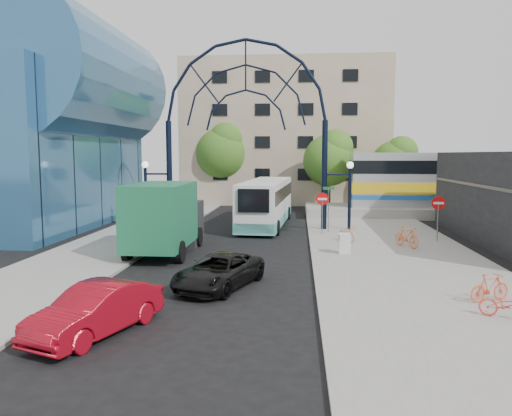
# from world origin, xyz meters

# --- Properties ---
(ground) EXTENTS (120.00, 120.00, 0.00)m
(ground) POSITION_xyz_m (0.00, 0.00, 0.00)
(ground) COLOR black
(ground) RESTS_ON ground
(sidewalk_east) EXTENTS (8.00, 56.00, 0.12)m
(sidewalk_east) POSITION_xyz_m (8.00, 4.00, 0.06)
(sidewalk_east) COLOR gray
(sidewalk_east) RESTS_ON ground
(plaza_west) EXTENTS (5.00, 50.00, 0.12)m
(plaza_west) POSITION_xyz_m (-6.50, 6.00, 0.06)
(plaza_west) COLOR gray
(plaza_west) RESTS_ON ground
(gateway_arch) EXTENTS (13.64, 0.44, 12.10)m
(gateway_arch) POSITION_xyz_m (0.00, 14.00, 8.56)
(gateway_arch) COLOR black
(gateway_arch) RESTS_ON ground
(stop_sign) EXTENTS (0.80, 0.07, 2.50)m
(stop_sign) POSITION_xyz_m (4.80, 12.00, 1.99)
(stop_sign) COLOR slate
(stop_sign) RESTS_ON sidewalk_east
(do_not_enter_sign) EXTENTS (0.76, 0.07, 2.48)m
(do_not_enter_sign) POSITION_xyz_m (11.00, 10.00, 1.98)
(do_not_enter_sign) COLOR slate
(do_not_enter_sign) RESTS_ON sidewalk_east
(street_name_sign) EXTENTS (0.70, 0.70, 2.80)m
(street_name_sign) POSITION_xyz_m (5.20, 12.60, 2.13)
(street_name_sign) COLOR slate
(street_name_sign) RESTS_ON sidewalk_east
(sandwich_board) EXTENTS (0.55, 0.61, 0.99)m
(sandwich_board) POSITION_xyz_m (5.60, 5.98, 0.74)
(sandwich_board) COLOR white
(sandwich_board) RESTS_ON sidewalk_east
(transit_hall) EXTENTS (16.50, 18.00, 14.50)m
(transit_hall) POSITION_xyz_m (-15.30, 15.00, 6.70)
(transit_hall) COLOR #2D618C
(transit_hall) RESTS_ON ground
(apartment_block) EXTENTS (20.00, 12.10, 14.00)m
(apartment_block) POSITION_xyz_m (2.00, 34.97, 7.00)
(apartment_block) COLOR tan
(apartment_block) RESTS_ON ground
(tree_north_a) EXTENTS (4.48, 4.48, 7.00)m
(tree_north_a) POSITION_xyz_m (6.12, 25.93, 4.61)
(tree_north_a) COLOR #382314
(tree_north_a) RESTS_ON ground
(tree_north_b) EXTENTS (5.12, 5.12, 8.00)m
(tree_north_b) POSITION_xyz_m (-3.88, 29.93, 5.27)
(tree_north_b) COLOR #382314
(tree_north_b) RESTS_ON ground
(tree_north_c) EXTENTS (4.16, 4.16, 6.50)m
(tree_north_c) POSITION_xyz_m (12.12, 27.93, 4.28)
(tree_north_c) COLOR #382314
(tree_north_c) RESTS_ON ground
(city_bus) EXTENTS (3.26, 11.41, 3.09)m
(city_bus) POSITION_xyz_m (1.18, 16.14, 1.62)
(city_bus) COLOR white
(city_bus) RESTS_ON ground
(green_truck) EXTENTS (2.73, 6.96, 3.51)m
(green_truck) POSITION_xyz_m (-3.13, 6.02, 1.75)
(green_truck) COLOR black
(green_truck) RESTS_ON ground
(black_suv) EXTENTS (3.35, 4.81, 1.22)m
(black_suv) POSITION_xyz_m (0.48, -0.14, 0.61)
(black_suv) COLOR black
(black_suv) RESTS_ON ground
(red_sedan) EXTENTS (2.82, 4.40, 1.37)m
(red_sedan) POSITION_xyz_m (-2.07, -5.15, 0.69)
(red_sedan) COLOR maroon
(red_sedan) RESTS_ON ground
(bike_near_a) EXTENTS (1.17, 1.65, 0.82)m
(bike_near_a) POSITION_xyz_m (6.02, 9.54, 0.53)
(bike_near_a) COLOR #F45E30
(bike_near_a) RESTS_ON sidewalk_east
(bike_near_b) EXTENTS (1.29, 1.86, 1.10)m
(bike_near_b) POSITION_xyz_m (8.92, 8.00, 0.67)
(bike_near_b) COLOR orange
(bike_near_b) RESTS_ON sidewalk_east
(bike_far_a) EXTENTS (1.64, 1.19, 0.82)m
(bike_far_a) POSITION_xyz_m (9.44, -3.22, 0.53)
(bike_far_a) COLOR #F34130
(bike_far_a) RESTS_ON sidewalk_east
(bike_far_b) EXTENTS (1.56, 1.01, 0.91)m
(bike_far_b) POSITION_xyz_m (9.57, -1.48, 0.58)
(bike_far_b) COLOR #DB4F2B
(bike_far_b) RESTS_ON sidewalk_east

